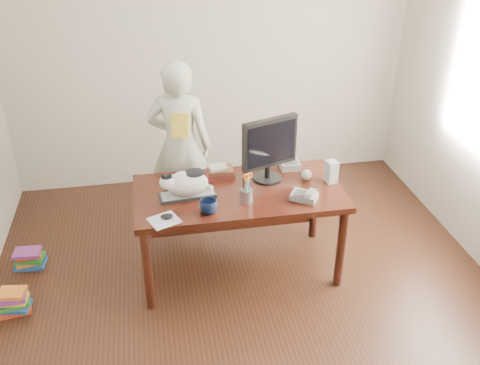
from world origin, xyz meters
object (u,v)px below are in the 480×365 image
Objects in this scene: phone at (305,196)px; calculator at (289,163)px; cat at (185,183)px; desk at (237,202)px; book_stack at (219,171)px; baseball at (306,175)px; person at (180,146)px; speaker at (331,172)px; monitor at (270,147)px; mouse at (167,216)px; pen_cup at (246,194)px; coffee_mug at (208,207)px; book_pile_b at (29,258)px; keyboard at (188,195)px; book_pile_a at (13,302)px.

phone is 0.53m from calculator.
cat is 1.76× the size of phone.
phone is (0.46, -0.29, 0.18)m from desk.
book_stack is (0.30, 0.28, -0.08)m from cat.
desk is at bearing -179.35° from phone.
person is (-0.94, 0.73, -0.01)m from baseball.
speaker is at bearing -22.01° from baseball.
person is (-0.64, 0.69, -0.27)m from monitor.
desk is at bearing 10.47° from mouse.
phone is at bearing -152.54° from speaker.
monitor reaches higher than desk.
phone is (1.03, 0.09, 0.01)m from mouse.
pen_cup is at bearing -24.34° from cat.
cat is 0.42m from book_stack.
cat reaches higher than book_stack.
coffee_mug is 1.74m from book_pile_b.
calculator is at bearing 23.71° from monitor.
cat reaches higher than keyboard.
baseball is at bearing -26.67° from monitor.
book_pile_a is (-1.34, -0.18, -0.78)m from cat.
pen_cup is at bearing -83.94° from desk.
calculator is 0.83× the size of book_pile_b.
pen_cup reaches higher than book_pile_a.
pen_cup is 0.15× the size of person.
book_stack is (-0.67, 0.18, -0.00)m from baseball.
baseball is at bearing -17.21° from book_stack.
pen_cup is 1.97m from book_pile_b.
speaker is at bearing -7.89° from book_pile_b.
keyboard is at bearing 8.36° from cat.
baseball is at bearing 0.79° from keyboard.
person is (0.19, 1.11, 0.01)m from mouse.
speaker is at bearing 70.75° from phone.
book_stack is (-0.14, 0.43, -0.03)m from pen_cup.
cat is 0.70m from monitor.
cat is at bearing -138.35° from book_stack.
phone reaches higher than baseball.
monitor reaches higher than pen_cup.
speaker is 2.61m from book_pile_a.
keyboard is 0.28× the size of person.
book_stack is at bearing 107.45° from pen_cup.
pen_cup is at bearing -176.75° from speaker.
phone is 2.32m from book_pile_a.
desk is at bearing 163.91° from speaker.
monitor is 2.94× the size of speaker.
person reaches higher than baseball.
phone is 0.31m from baseball.
pen_cup is at bearing -148.96° from monitor.
mouse is at bearing -146.74° from desk.
pen_cup is at bearing -74.40° from book_stack.
book_pile_b is at bearing 159.63° from cat.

